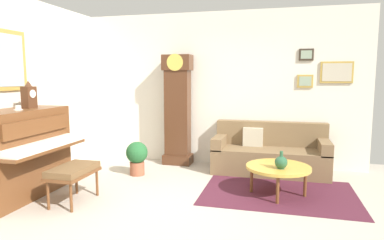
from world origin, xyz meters
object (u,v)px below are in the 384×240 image
(mantel_clock, at_px, (29,96))
(teacup, at_px, (18,108))
(couch, at_px, (270,154))
(piano_bench, at_px, (73,172))
(grandfather_clock, at_px, (178,113))
(potted_plant, at_px, (137,156))
(coffee_table, at_px, (278,168))
(piano, at_px, (20,153))
(green_jug, at_px, (281,162))

(mantel_clock, xyz_separation_m, teacup, (0.05, -0.28, -0.15))
(couch, bearing_deg, mantel_clock, -150.11)
(mantel_clock, bearing_deg, piano_bench, -16.85)
(grandfather_clock, relative_size, potted_plant, 3.62)
(grandfather_clock, relative_size, mantel_clock, 5.34)
(couch, distance_m, mantel_clock, 3.87)
(couch, distance_m, coffee_table, 1.15)
(piano, bearing_deg, coffee_table, 15.70)
(piano_bench, height_order, green_jug, green_jug)
(grandfather_clock, xyz_separation_m, teacup, (-1.49, -2.27, 0.25))
(grandfather_clock, xyz_separation_m, coffee_table, (1.83, -1.27, -0.59))
(coffee_table, bearing_deg, mantel_clock, -167.95)
(piano, relative_size, coffee_table, 1.64)
(piano_bench, height_order, potted_plant, potted_plant)
(piano_bench, relative_size, potted_plant, 1.25)
(piano_bench, distance_m, coffee_table, 2.74)
(piano_bench, height_order, teacup, teacup)
(green_jug, bearing_deg, couch, 98.08)
(coffee_table, bearing_deg, piano, -164.30)
(grandfather_clock, bearing_deg, teacup, -123.29)
(piano, relative_size, potted_plant, 2.57)
(piano_bench, bearing_deg, couch, 40.99)
(grandfather_clock, distance_m, couch, 1.81)
(grandfather_clock, xyz_separation_m, potted_plant, (-0.44, -0.88, -0.64))
(piano, distance_m, coffee_table, 3.51)
(piano_bench, height_order, grandfather_clock, grandfather_clock)
(grandfather_clock, distance_m, mantel_clock, 2.55)
(piano_bench, xyz_separation_m, potted_plant, (0.29, 1.36, -0.08))
(couch, xyz_separation_m, mantel_clock, (-3.23, -1.85, 1.05))
(potted_plant, bearing_deg, mantel_clock, -134.62)
(piano, bearing_deg, teacup, -40.49)
(piano_bench, xyz_separation_m, coffee_table, (2.56, 0.96, -0.03))
(coffee_table, relative_size, potted_plant, 1.57)
(coffee_table, distance_m, green_jug, 0.18)
(piano, xyz_separation_m, coffee_table, (3.37, 0.95, -0.23))
(piano, distance_m, couch, 3.85)
(green_jug, bearing_deg, coffee_table, 104.08)
(piano_bench, distance_m, potted_plant, 1.39)
(grandfather_clock, height_order, green_jug, grandfather_clock)
(couch, xyz_separation_m, teacup, (-3.17, -2.13, 0.90))
(piano_bench, xyz_separation_m, couch, (2.42, 2.10, -0.09))
(potted_plant, bearing_deg, piano, -129.36)
(teacup, relative_size, green_jug, 0.48)
(piano_bench, distance_m, teacup, 1.11)
(grandfather_clock, height_order, mantel_clock, grandfather_clock)
(grandfather_clock, relative_size, couch, 1.07)
(green_jug, bearing_deg, potted_plant, 167.10)
(coffee_table, height_order, mantel_clock, mantel_clock)
(mantel_clock, relative_size, potted_plant, 0.68)
(mantel_clock, xyz_separation_m, potted_plant, (1.10, 1.11, -1.04))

